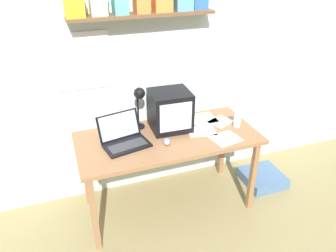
{
  "coord_description": "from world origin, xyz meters",
  "views": [
    {
      "loc": [
        -0.8,
        -2.25,
        2.17
      ],
      "look_at": [
        0.0,
        0.0,
        0.85
      ],
      "focal_mm": 35.0,
      "sensor_mm": 36.0,
      "label": 1
    }
  ],
  "objects_px": {
    "corner_desk": "(168,143)",
    "computer_mouse": "(167,141)",
    "loose_paper_near_monitor": "(200,119)",
    "juice_glass": "(237,120)",
    "printed_handout": "(202,131)",
    "laptop": "(123,137)",
    "floor_cushion": "(262,178)",
    "desk_lamp": "(139,100)",
    "loose_paper_near_laptop": "(221,122)",
    "crt_monitor": "(170,110)",
    "open_notebook": "(225,138)"
  },
  "relations": [
    {
      "from": "laptop",
      "to": "juice_glass",
      "type": "xyz_separation_m",
      "value": [
        1.01,
        -0.07,
        0.01
      ]
    },
    {
      "from": "laptop",
      "to": "floor_cushion",
      "type": "xyz_separation_m",
      "value": [
        1.42,
        -0.04,
        -0.76
      ]
    },
    {
      "from": "corner_desk",
      "to": "computer_mouse",
      "type": "bearing_deg",
      "value": -114.56
    },
    {
      "from": "desk_lamp",
      "to": "loose_paper_near_laptop",
      "type": "bearing_deg",
      "value": -14.19
    },
    {
      "from": "crt_monitor",
      "to": "desk_lamp",
      "type": "relative_size",
      "value": 0.87
    },
    {
      "from": "corner_desk",
      "to": "loose_paper_near_monitor",
      "type": "bearing_deg",
      "value": 26.75
    },
    {
      "from": "juice_glass",
      "to": "printed_handout",
      "type": "bearing_deg",
      "value": 174.18
    },
    {
      "from": "laptop",
      "to": "printed_handout",
      "type": "xyz_separation_m",
      "value": [
        0.68,
        -0.03,
        -0.06
      ]
    },
    {
      "from": "desk_lamp",
      "to": "loose_paper_near_monitor",
      "type": "distance_m",
      "value": 0.64
    },
    {
      "from": "juice_glass",
      "to": "loose_paper_near_laptop",
      "type": "xyz_separation_m",
      "value": [
        -0.09,
        0.13,
        -0.06
      ]
    },
    {
      "from": "computer_mouse",
      "to": "floor_cushion",
      "type": "relative_size",
      "value": 0.3
    },
    {
      "from": "desk_lamp",
      "to": "juice_glass",
      "type": "distance_m",
      "value": 0.88
    },
    {
      "from": "loose_paper_near_laptop",
      "to": "printed_handout",
      "type": "bearing_deg",
      "value": -158.35
    },
    {
      "from": "laptop",
      "to": "desk_lamp",
      "type": "distance_m",
      "value": 0.34
    },
    {
      "from": "crt_monitor",
      "to": "open_notebook",
      "type": "height_order",
      "value": "crt_monitor"
    },
    {
      "from": "open_notebook",
      "to": "floor_cushion",
      "type": "bearing_deg",
      "value": 17.17
    },
    {
      "from": "loose_paper_near_monitor",
      "to": "floor_cushion",
      "type": "xyz_separation_m",
      "value": [
        0.66,
        -0.21,
        -0.7
      ]
    },
    {
      "from": "loose_paper_near_monitor",
      "to": "crt_monitor",
      "type": "bearing_deg",
      "value": -169.17
    },
    {
      "from": "crt_monitor",
      "to": "open_notebook",
      "type": "relative_size",
      "value": 1.34
    },
    {
      "from": "laptop",
      "to": "juice_glass",
      "type": "relative_size",
      "value": 2.84
    },
    {
      "from": "crt_monitor",
      "to": "floor_cushion",
      "type": "distance_m",
      "value": 1.32
    },
    {
      "from": "printed_handout",
      "to": "floor_cushion",
      "type": "relative_size",
      "value": 0.7
    },
    {
      "from": "floor_cushion",
      "to": "loose_paper_near_monitor",
      "type": "bearing_deg",
      "value": 162.55
    },
    {
      "from": "computer_mouse",
      "to": "floor_cushion",
      "type": "bearing_deg",
      "value": 4.52
    },
    {
      "from": "crt_monitor",
      "to": "floor_cushion",
      "type": "relative_size",
      "value": 0.89
    },
    {
      "from": "crt_monitor",
      "to": "loose_paper_near_monitor",
      "type": "bearing_deg",
      "value": 12.8
    },
    {
      "from": "desk_lamp",
      "to": "juice_glass",
      "type": "relative_size",
      "value": 2.77
    },
    {
      "from": "laptop",
      "to": "loose_paper_near_monitor",
      "type": "bearing_deg",
      "value": 1.29
    },
    {
      "from": "corner_desk",
      "to": "crt_monitor",
      "type": "height_order",
      "value": "crt_monitor"
    },
    {
      "from": "crt_monitor",
      "to": "corner_desk",
      "type": "bearing_deg",
      "value": -114.82
    },
    {
      "from": "open_notebook",
      "to": "loose_paper_near_monitor",
      "type": "height_order",
      "value": "same"
    },
    {
      "from": "loose_paper_near_laptop",
      "to": "computer_mouse",
      "type": "bearing_deg",
      "value": -162.74
    },
    {
      "from": "crt_monitor",
      "to": "computer_mouse",
      "type": "relative_size",
      "value": 2.95
    },
    {
      "from": "laptop",
      "to": "computer_mouse",
      "type": "bearing_deg",
      "value": -31.56
    },
    {
      "from": "crt_monitor",
      "to": "laptop",
      "type": "relative_size",
      "value": 0.85
    },
    {
      "from": "loose_paper_near_laptop",
      "to": "desk_lamp",
      "type": "bearing_deg",
      "value": 171.37
    },
    {
      "from": "desk_lamp",
      "to": "computer_mouse",
      "type": "distance_m",
      "value": 0.42
    },
    {
      "from": "corner_desk",
      "to": "floor_cushion",
      "type": "distance_m",
      "value": 1.22
    },
    {
      "from": "printed_handout",
      "to": "floor_cushion",
      "type": "bearing_deg",
      "value": -0.27
    },
    {
      "from": "desk_lamp",
      "to": "printed_handout",
      "type": "distance_m",
      "value": 0.61
    },
    {
      "from": "corner_desk",
      "to": "computer_mouse",
      "type": "distance_m",
      "value": 0.14
    },
    {
      "from": "loose_paper_near_laptop",
      "to": "floor_cushion",
      "type": "bearing_deg",
      "value": -11.03
    },
    {
      "from": "desk_lamp",
      "to": "loose_paper_near_laptop",
      "type": "height_order",
      "value": "desk_lamp"
    },
    {
      "from": "computer_mouse",
      "to": "loose_paper_near_monitor",
      "type": "relative_size",
      "value": 0.39
    },
    {
      "from": "corner_desk",
      "to": "juice_glass",
      "type": "bearing_deg",
      "value": -3.82
    },
    {
      "from": "crt_monitor",
      "to": "loose_paper_near_laptop",
      "type": "bearing_deg",
      "value": -3.85
    },
    {
      "from": "laptop",
      "to": "loose_paper_near_monitor",
      "type": "distance_m",
      "value": 0.78
    },
    {
      "from": "printed_handout",
      "to": "floor_cushion",
      "type": "distance_m",
      "value": 1.02
    },
    {
      "from": "juice_glass",
      "to": "printed_handout",
      "type": "xyz_separation_m",
      "value": [
        -0.33,
        0.03,
        -0.06
      ]
    },
    {
      "from": "computer_mouse",
      "to": "floor_cushion",
      "type": "xyz_separation_m",
      "value": [
        1.09,
        0.09,
        -0.72
      ]
    }
  ]
}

